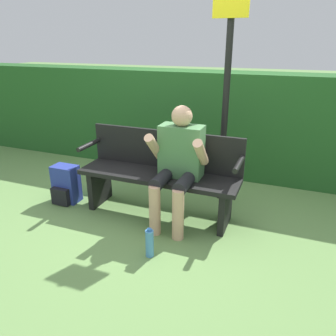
{
  "coord_description": "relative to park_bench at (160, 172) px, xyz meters",
  "views": [
    {
      "loc": [
        1.23,
        -2.85,
        1.75
      ],
      "look_at": [
        0.15,
        -0.1,
        0.59
      ],
      "focal_mm": 35.0,
      "sensor_mm": 36.0,
      "label": 1
    }
  ],
  "objects": [
    {
      "name": "water_bottle",
      "position": [
        0.22,
        -0.77,
        -0.33
      ],
      "size": [
        0.07,
        0.07,
        0.27
      ],
      "color": "#4C8CCC",
      "rests_on": "ground"
    },
    {
      "name": "park_bench",
      "position": [
        0.0,
        0.0,
        0.0
      ],
      "size": [
        1.67,
        0.44,
        0.87
      ],
      "color": "black",
      "rests_on": "ground"
    },
    {
      "name": "ground_plane",
      "position": [
        0.0,
        -0.06,
        -0.46
      ],
      "size": [
        40.0,
        40.0,
        0.0
      ],
      "primitive_type": "plane",
      "color": "#668E4C"
    },
    {
      "name": "hedge_back",
      "position": [
        0.0,
        1.42,
        0.23
      ],
      "size": [
        12.0,
        0.54,
        1.37
      ],
      "color": "#235623",
      "rests_on": "ground"
    },
    {
      "name": "backpack",
      "position": [
        -1.1,
        -0.17,
        -0.25
      ],
      "size": [
        0.28,
        0.25,
        0.43
      ],
      "color": "#283893",
      "rests_on": "ground"
    },
    {
      "name": "signpost",
      "position": [
        0.53,
        0.55,
        0.83
      ],
      "size": [
        0.35,
        0.09,
        2.26
      ],
      "color": "black",
      "rests_on": "ground"
    },
    {
      "name": "person_seated",
      "position": [
        0.24,
        -0.11,
        0.2
      ],
      "size": [
        0.56,
        0.57,
        1.17
      ],
      "color": "#4C7F4C",
      "rests_on": "ground"
    }
  ]
}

